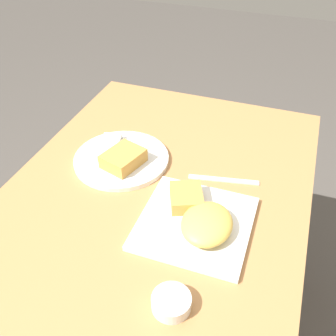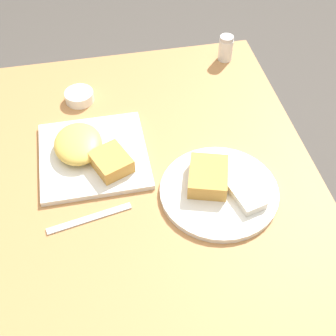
{
  "view_description": "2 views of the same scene",
  "coord_description": "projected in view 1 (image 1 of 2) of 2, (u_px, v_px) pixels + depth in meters",
  "views": [
    {
      "loc": [
        -0.74,
        -0.29,
        1.44
      ],
      "look_at": [
        0.04,
        -0.02,
        0.78
      ],
      "focal_mm": 42.0,
      "sensor_mm": 36.0,
      "label": 1
    },
    {
      "loc": [
        0.71,
        -0.11,
        1.59
      ],
      "look_at": [
        -0.01,
        0.04,
        0.76
      ],
      "focal_mm": 50.0,
      "sensor_mm": 36.0,
      "label": 2
    }
  ],
  "objects": [
    {
      "name": "sauce_ramekin",
      "position": [
        171.0,
        302.0,
        0.77
      ],
      "size": [
        0.08,
        0.08,
        0.03
      ],
      "color": "white",
      "rests_on": "dining_table"
    },
    {
      "name": "butter_knife",
      "position": [
        224.0,
        180.0,
        1.08
      ],
      "size": [
        0.05,
        0.19,
        0.0
      ],
      "rotation": [
        0.0,
        0.0,
        1.76
      ],
      "color": "silver",
      "rests_on": "dining_table"
    },
    {
      "name": "dining_table",
      "position": [
        158.0,
        209.0,
        1.12
      ],
      "size": [
        1.05,
        0.79,
        0.74
      ],
      "color": "#B27A47",
      "rests_on": "ground_plane"
    },
    {
      "name": "plate_oval_far",
      "position": [
        121.0,
        158.0,
        1.14
      ],
      "size": [
        0.28,
        0.28,
        0.05
      ],
      "color": "white",
      "rests_on": "dining_table"
    },
    {
      "name": "plate_square_near",
      "position": [
        198.0,
        220.0,
        0.93
      ],
      "size": [
        0.26,
        0.26,
        0.06
      ],
      "color": "white",
      "rests_on": "dining_table"
    },
    {
      "name": "ground_plane",
      "position": [
        161.0,
        329.0,
        1.52
      ],
      "size": [
        8.0,
        8.0,
        0.0
      ],
      "primitive_type": "plane",
      "color": "#4C4742"
    }
  ]
}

